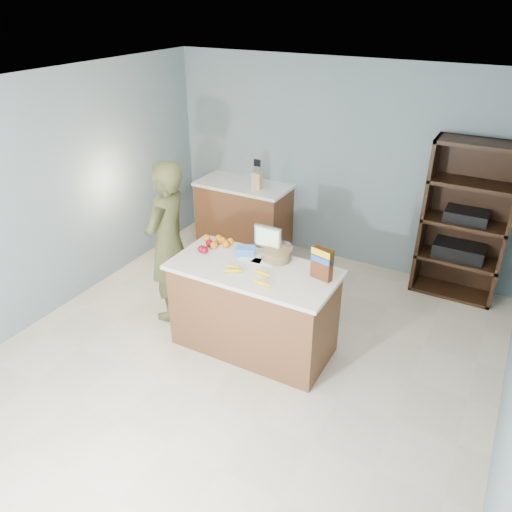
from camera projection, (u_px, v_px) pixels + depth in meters
The scene contains 15 objects.
floor at pixel (238, 363), 4.77m from camera, with size 4.50×5.00×0.02m, color beige.
walls at pixel (235, 203), 3.99m from camera, with size 4.52×5.02×2.51m.
counter_peninsula at pixel (254, 311), 4.81m from camera, with size 1.56×0.76×0.90m.
back_cabinet at pixel (244, 215), 6.77m from camera, with size 1.24×0.62×0.90m.
shelving_unit at pixel (465, 224), 5.52m from camera, with size 0.90×0.40×1.80m.
person at pixel (168, 243), 5.12m from camera, with size 0.63×0.41×1.72m, color #424323.
knife_block at pixel (257, 180), 6.32m from camera, with size 0.12×0.10×0.31m.
envelopes at pixel (257, 261), 4.69m from camera, with size 0.36×0.16×0.00m.
bananas at pixel (248, 273), 4.45m from camera, with size 0.55×0.22×0.04m.
apples at pixel (205, 247), 4.86m from camera, with size 0.11×0.22×0.07m.
oranges at pixel (218, 242), 4.97m from camera, with size 0.31×0.23×0.07m.
blue_carton at pixel (246, 251), 4.79m from camera, with size 0.18×0.12×0.08m, color blue.
salad_bowl at pixel (277, 253), 4.70m from camera, with size 0.30×0.30×0.13m.
tv at pixel (268, 238), 4.76m from camera, with size 0.28×0.12×0.28m.
cereal_box at pixel (322, 261), 4.33m from camera, with size 0.21×0.12×0.29m.
Camera 1 is at (1.93, -3.18, 3.16)m, focal length 35.00 mm.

